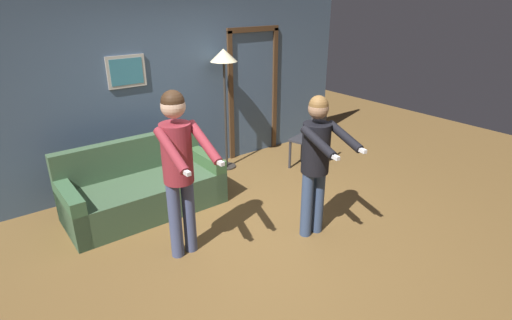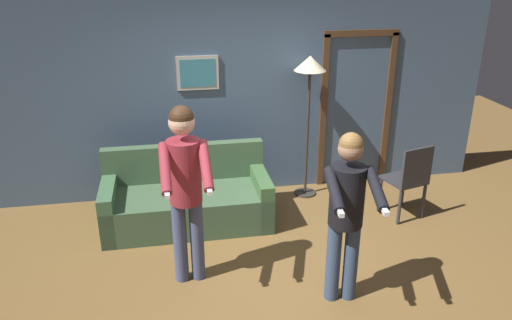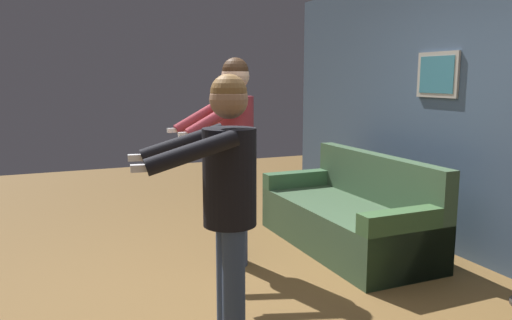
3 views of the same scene
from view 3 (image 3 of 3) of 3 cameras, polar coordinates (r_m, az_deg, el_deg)
ground_plane at (r=3.64m, az=-0.43°, el=-16.46°), size 12.00×12.00×0.00m
back_wall_assembly at (r=4.54m, az=25.45°, el=4.84°), size 6.40×0.10×2.60m
couch at (r=4.82m, az=10.54°, el=-6.55°), size 1.90×0.86×0.87m
person_standing_left at (r=4.18m, az=-2.56°, el=2.23°), size 0.44×0.69×1.75m
person_standing_right at (r=2.78m, az=-3.43°, el=-3.57°), size 0.48×0.71×1.61m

